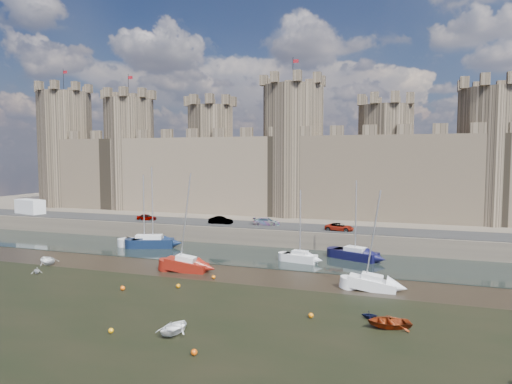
% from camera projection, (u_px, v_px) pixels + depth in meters
% --- Properties ---
extents(ground, '(160.00, 160.00, 0.00)m').
position_uv_depth(ground, '(128.00, 313.00, 38.13)').
color(ground, black).
rests_on(ground, ground).
extents(seaweed_patch, '(70.00, 34.00, 0.01)m').
position_uv_depth(seaweed_patch, '(79.00, 340.00, 32.46)').
color(seaweed_patch, black).
rests_on(seaweed_patch, ground).
extents(water_channel, '(160.00, 12.00, 0.08)m').
position_uv_depth(water_channel, '(233.00, 254.00, 60.79)').
color(water_channel, black).
rests_on(water_channel, ground).
extents(quay, '(160.00, 60.00, 2.50)m').
position_uv_depth(quay, '(297.00, 213.00, 94.69)').
color(quay, '#4C443A').
rests_on(quay, ground).
extents(road, '(160.00, 7.00, 0.10)m').
position_uv_depth(road, '(257.00, 225.00, 70.03)').
color(road, black).
rests_on(road, quay).
extents(castle, '(108.50, 11.00, 29.00)m').
position_uv_depth(castle, '(278.00, 164.00, 82.74)').
color(castle, '#42382B').
rests_on(castle, quay).
extents(car_0, '(3.32, 1.70, 1.08)m').
position_uv_depth(car_0, '(147.00, 217.00, 75.02)').
color(car_0, gray).
rests_on(car_0, quay).
extents(car_1, '(3.77, 1.48, 1.22)m').
position_uv_depth(car_1, '(221.00, 220.00, 70.90)').
color(car_1, gray).
rests_on(car_1, quay).
extents(car_2, '(4.27, 2.15, 1.19)m').
position_uv_depth(car_2, '(267.00, 222.00, 69.71)').
color(car_2, gray).
rests_on(car_2, quay).
extents(car_3, '(4.15, 2.15, 1.12)m').
position_uv_depth(car_3, '(339.00, 227.00, 64.39)').
color(car_3, gray).
rests_on(car_3, quay).
extents(van, '(6.48, 3.84, 2.65)m').
position_uv_depth(van, '(30.00, 207.00, 83.43)').
color(van, silver).
rests_on(van, quay).
extents(sailboat_0, '(5.94, 4.11, 10.36)m').
position_uv_depth(sailboat_0, '(144.00, 241.00, 65.96)').
color(sailboat_0, silver).
rests_on(sailboat_0, ground).
extents(sailboat_1, '(6.16, 4.16, 11.51)m').
position_uv_depth(sailboat_1, '(153.00, 242.00, 64.89)').
color(sailboat_1, black).
rests_on(sailboat_1, ground).
extents(sailboat_2, '(4.35, 2.31, 8.91)m').
position_uv_depth(sailboat_2, '(300.00, 257.00, 56.07)').
color(sailboat_2, silver).
rests_on(sailboat_2, ground).
extents(sailboat_3, '(6.12, 4.18, 10.00)m').
position_uv_depth(sailboat_3, '(355.00, 254.00, 57.49)').
color(sailboat_3, black).
rests_on(sailboat_3, ground).
extents(sailboat_4, '(4.94, 2.25, 11.23)m').
position_uv_depth(sailboat_4, '(186.00, 264.00, 51.76)').
color(sailboat_4, maroon).
rests_on(sailboat_4, ground).
extents(sailboat_5, '(4.58, 1.78, 9.88)m').
position_uv_depth(sailboat_5, '(372.00, 283.00, 44.55)').
color(sailboat_5, silver).
rests_on(sailboat_5, ground).
extents(dinghy_2, '(2.52, 3.38, 0.67)m').
position_uv_depth(dinghy_2, '(176.00, 328.00, 33.98)').
color(dinghy_2, white).
rests_on(dinghy_2, ground).
extents(dinghy_3, '(1.77, 1.72, 0.71)m').
position_uv_depth(dinghy_3, '(37.00, 271.00, 50.72)').
color(dinghy_3, silver).
rests_on(dinghy_3, ground).
extents(dinghy_4, '(4.17, 3.69, 0.71)m').
position_uv_depth(dinghy_4, '(389.00, 323.00, 34.78)').
color(dinghy_4, maroon).
rests_on(dinghy_4, ground).
extents(dinghy_6, '(3.83, 3.52, 0.65)m').
position_uv_depth(dinghy_6, '(47.00, 261.00, 55.73)').
color(dinghy_6, silver).
rests_on(dinghy_6, ground).
extents(dinghy_7, '(1.40, 1.26, 0.66)m').
position_uv_depth(dinghy_7, '(369.00, 315.00, 36.68)').
color(dinghy_7, black).
rests_on(dinghy_7, ground).
extents(buoy_0, '(0.46, 0.46, 0.46)m').
position_uv_depth(buoy_0, '(123.00, 288.00, 44.46)').
color(buoy_0, '#F95B0B').
rests_on(buoy_0, ground).
extents(buoy_1, '(0.45, 0.45, 0.45)m').
position_uv_depth(buoy_1, '(178.00, 286.00, 45.25)').
color(buoy_1, orange).
rests_on(buoy_1, ground).
extents(buoy_2, '(0.44, 0.44, 0.44)m').
position_uv_depth(buoy_2, '(194.00, 352.00, 29.97)').
color(buoy_2, '#D84C09').
rests_on(buoy_2, ground).
extents(buoy_3, '(0.40, 0.40, 0.40)m').
position_uv_depth(buoy_3, '(214.00, 277.00, 48.66)').
color(buoy_3, orange).
rests_on(buoy_3, ground).
extents(buoy_4, '(0.40, 0.40, 0.40)m').
position_uv_depth(buoy_4, '(111.00, 331.00, 33.74)').
color(buoy_4, orange).
rests_on(buoy_4, ground).
extents(buoy_5, '(0.43, 0.43, 0.43)m').
position_uv_depth(buoy_5, '(311.00, 315.00, 36.91)').
color(buoy_5, orange).
rests_on(buoy_5, ground).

